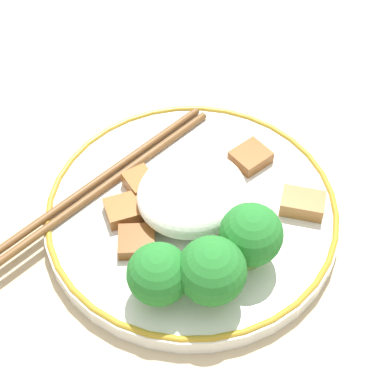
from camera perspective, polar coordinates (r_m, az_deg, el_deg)
name	(u,v)px	position (r m, az deg, el deg)	size (l,w,h in m)	color
ground_plane	(192,219)	(0.52, 0.00, -2.46)	(3.00, 3.00, 0.00)	#C6B28E
plate	(192,212)	(0.51, 0.00, -1.82)	(0.24, 0.24, 0.02)	white
rice_mound	(192,191)	(0.50, 0.00, 0.07)	(0.09, 0.08, 0.04)	white
broccoli_back_left	(159,275)	(0.44, -2.99, -7.35)	(0.04, 0.04, 0.05)	#72AD4C
broccoli_back_center	(212,271)	(0.44, 1.77, -7.08)	(0.05, 0.05, 0.06)	#72AD4C
broccoli_back_right	(250,236)	(0.46, 5.20, -3.93)	(0.05, 0.05, 0.05)	#72AD4C
meat_near_front	(303,204)	(0.51, 9.80, -1.02)	(0.04, 0.04, 0.01)	#9E6633
meat_near_left	(207,177)	(0.52, 1.31, 1.30)	(0.04, 0.03, 0.01)	brown
meat_near_right	(134,239)	(0.49, -5.16, -4.19)	(0.04, 0.04, 0.01)	brown
meat_near_back	(125,210)	(0.50, -5.99, -1.59)	(0.04, 0.03, 0.01)	#995B28
meat_on_rice_edge	(140,183)	(0.52, -4.63, 0.80)	(0.02, 0.03, 0.01)	#995B28
meat_mid_left	(251,157)	(0.54, 5.23, 3.11)	(0.03, 0.03, 0.01)	brown
chopsticks	(101,184)	(0.53, -8.07, 0.75)	(0.23, 0.03, 0.01)	brown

